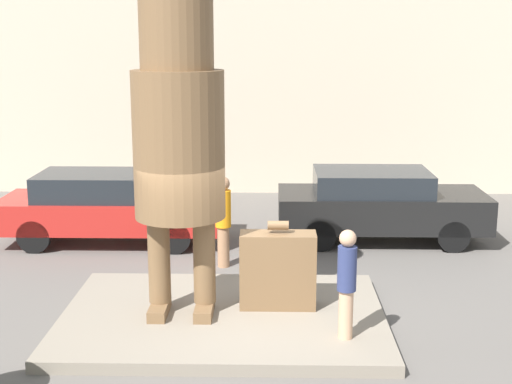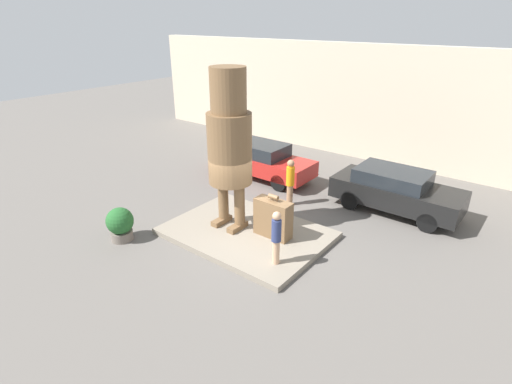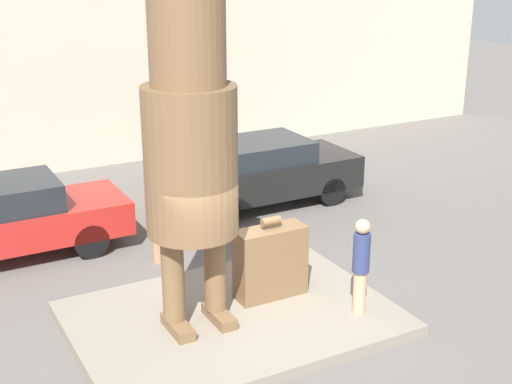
{
  "view_description": "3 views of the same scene",
  "coord_description": "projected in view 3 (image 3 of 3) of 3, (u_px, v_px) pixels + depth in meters",
  "views": [
    {
      "loc": [
        0.74,
        -10.44,
        4.43
      ],
      "look_at": [
        0.51,
        0.27,
        2.05
      ],
      "focal_mm": 50.0,
      "sensor_mm": 36.0,
      "label": 1
    },
    {
      "loc": [
        7.17,
        -8.7,
        6.55
      ],
      "look_at": [
        0.26,
        0.16,
        1.56
      ],
      "focal_mm": 28.0,
      "sensor_mm": 36.0,
      "label": 2
    },
    {
      "loc": [
        -4.5,
        -9.09,
        5.78
      ],
      "look_at": [
        0.43,
        -0.0,
        2.17
      ],
      "focal_mm": 50.0,
      "sensor_mm": 36.0,
      "label": 3
    }
  ],
  "objects": [
    {
      "name": "ground_plane",
      "position": [
        232.0,
        323.0,
        11.47
      ],
      "size": [
        60.0,
        60.0,
        0.0
      ],
      "primitive_type": "plane",
      "color": "#605B56"
    },
    {
      "name": "pedestal",
      "position": [
        232.0,
        318.0,
        11.44
      ],
      "size": [
        5.02,
        3.61,
        0.18
      ],
      "color": "gray",
      "rests_on": "ground_plane"
    },
    {
      "name": "building_backdrop",
      "position": [
        65.0,
        69.0,
        18.63
      ],
      "size": [
        28.0,
        0.6,
        5.39
      ],
      "color": "beige",
      "rests_on": "ground_plane"
    },
    {
      "name": "statue_figure",
      "position": [
        190.0,
        140.0,
        10.16
      ],
      "size": [
        1.37,
        1.37,
        5.06
      ],
      "color": "brown",
      "rests_on": "pedestal"
    },
    {
      "name": "giant_suitcase",
      "position": [
        271.0,
        262.0,
        11.81
      ],
      "size": [
        1.2,
        0.47,
        1.41
      ],
      "color": "brown",
      "rests_on": "pedestal"
    },
    {
      "name": "tourist",
      "position": [
        361.0,
        262.0,
        11.17
      ],
      "size": [
        0.27,
        0.27,
        1.6
      ],
      "color": "tan",
      "rests_on": "pedestal"
    },
    {
      "name": "parked_car_red",
      "position": [
        0.0,
        219.0,
        13.58
      ],
      "size": [
        4.69,
        1.72,
        1.54
      ],
      "color": "#B2231E",
      "rests_on": "ground_plane"
    },
    {
      "name": "parked_car_black",
      "position": [
        261.0,
        170.0,
        16.45
      ],
      "size": [
        4.47,
        1.83,
        1.56
      ],
      "color": "black",
      "rests_on": "ground_plane"
    },
    {
      "name": "worker_hivis",
      "position": [
        157.0,
        214.0,
        13.38
      ],
      "size": [
        0.3,
        0.3,
        1.79
      ],
      "color": "#A87A56",
      "rests_on": "ground_plane"
    }
  ]
}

